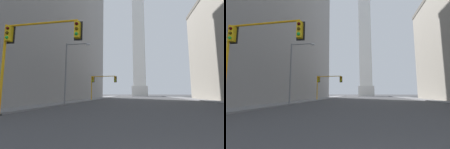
% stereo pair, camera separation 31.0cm
% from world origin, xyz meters
% --- Properties ---
extents(sidewalk_left, '(5.00, 97.09, 0.15)m').
position_xyz_m(sidewalk_left, '(-13.28, 29.13, 0.07)').
color(sidewalk_left, slate).
rests_on(sidewalk_left, ground_plane).
extents(sidewalk_right, '(5.00, 97.09, 0.15)m').
position_xyz_m(sidewalk_right, '(13.28, 29.13, 0.07)').
color(sidewalk_right, slate).
rests_on(sidewalk_right, ground_plane).
extents(building_left, '(26.65, 48.58, 44.21)m').
position_xyz_m(building_left, '(-26.72, 27.27, 22.12)').
color(building_left, gray).
rests_on(building_left, ground_plane).
extents(obelisk, '(8.16, 8.16, 66.57)m').
position_xyz_m(obelisk, '(0.00, 80.91, 31.97)').
color(obelisk, silver).
rests_on(obelisk, ground_plane).
extents(traffic_light_mid_left, '(5.69, 0.50, 5.25)m').
position_xyz_m(traffic_light_mid_left, '(-9.24, 30.08, 4.02)').
color(traffic_light_mid_left, orange).
rests_on(traffic_light_mid_left, ground_plane).
extents(traffic_light_near_left, '(5.91, 0.51, 6.42)m').
position_xyz_m(traffic_light_near_left, '(-8.80, 7.69, 4.92)').
color(traffic_light_near_left, orange).
rests_on(traffic_light_near_left, ground_plane).
extents(street_lamp, '(3.48, 0.36, 8.30)m').
position_xyz_m(street_lamp, '(-10.32, 17.41, 5.14)').
color(street_lamp, slate).
rests_on(street_lamp, ground_plane).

